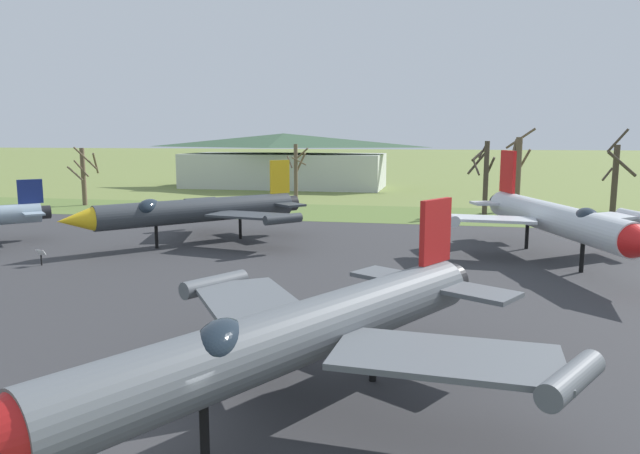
{
  "coord_description": "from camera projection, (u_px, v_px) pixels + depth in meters",
  "views": [
    {
      "loc": [
        5.5,
        -11.27,
        7.15
      ],
      "look_at": [
        -0.31,
        17.89,
        2.55
      ],
      "focal_mm": 33.25,
      "sensor_mm": 36.0,
      "label": 1
    }
  ],
  "objects": [
    {
      "name": "bare_tree_far_right",
      "position": [
        616.0,
        176.0,
        53.45
      ],
      "size": [
        2.68,
        2.68,
        7.79
      ],
      "color": "#42382D",
      "rests_on": "ground"
    },
    {
      "name": "bare_tree_left_of_center",
      "position": [
        296.0,
        172.0,
        60.47
      ],
      "size": [
        2.34,
        2.49,
        6.29
      ],
      "color": "brown",
      "rests_on": "ground"
    },
    {
      "name": "info_placard_front_right",
      "position": [
        41.0,
        256.0,
        32.63
      ],
      "size": [
        0.51,
        0.28,
        0.94
      ],
      "color": "black",
      "rests_on": "ground"
    },
    {
      "name": "jet_fighter_front_right",
      "position": [
        196.0,
        210.0,
        38.93
      ],
      "size": [
        13.84,
        14.16,
        5.41
      ],
      "color": "#33383D",
      "rests_on": "ground"
    },
    {
      "name": "visitor_building",
      "position": [
        284.0,
        161.0,
        81.92
      ],
      "size": [
        28.8,
        11.53,
        7.43
      ],
      "color": "beige",
      "rests_on": "ground"
    },
    {
      "name": "asphalt_apron",
      "position": [
        309.0,
        297.0,
        26.35
      ],
      "size": [
        76.55,
        45.67,
        0.05
      ],
      "primitive_type": "cube",
      "color": "#333335",
      "rests_on": "ground"
    },
    {
      "name": "bare_tree_right_of_center",
      "position": [
        518.0,
        170.0,
        55.92
      ],
      "size": [
        2.69,
        2.11,
        7.89
      ],
      "color": "brown",
      "rests_on": "ground"
    },
    {
      "name": "jet_fighter_front_left",
      "position": [
        558.0,
        219.0,
        33.41
      ],
      "size": [
        12.5,
        17.79,
        6.15
      ],
      "color": "silver",
      "rests_on": "ground"
    },
    {
      "name": "grass_verge_strip",
      "position": [
        376.0,
        214.0,
        54.3
      ],
      "size": [
        136.55,
        12.0,
        0.06
      ],
      "primitive_type": "cube",
      "color": "#586F34",
      "rests_on": "ground"
    },
    {
      "name": "bare_tree_center",
      "position": [
        484.0,
        174.0,
        53.5
      ],
      "size": [
        2.5,
        2.92,
        6.66
      ],
      "color": "#42382D",
      "rests_on": "ground"
    },
    {
      "name": "bare_tree_far_left",
      "position": [
        84.0,
        174.0,
        60.32
      ],
      "size": [
        3.08,
        3.32,
        6.05
      ],
      "color": "brown",
      "rests_on": "ground"
    },
    {
      "name": "jet_fighter_rear_center",
      "position": [
        292.0,
        335.0,
        14.54
      ],
      "size": [
        12.25,
        15.47,
        5.14
      ],
      "color": "#565B60",
      "rests_on": "ground"
    }
  ]
}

